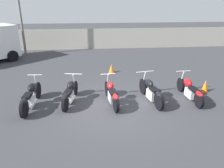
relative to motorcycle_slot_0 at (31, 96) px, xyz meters
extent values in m
plane|color=#38383D|center=(2.97, -0.22, -0.43)|extent=(60.00, 60.00, 0.00)
cube|color=#9E998E|center=(2.97, 9.80, 0.36)|extent=(40.00, 0.04, 1.56)
cylinder|color=black|center=(0.05, 0.83, -0.11)|extent=(0.14, 0.64, 0.64)
cylinder|color=black|center=(-0.05, -0.74, -0.11)|extent=(0.14, 0.64, 0.64)
cube|color=silver|center=(0.00, -0.04, -0.14)|extent=(0.24, 0.58, 0.35)
ellipsoid|color=black|center=(0.01, 0.23, 0.24)|extent=(0.30, 0.51, 0.32)
cube|color=black|center=(-0.02, -0.30, 0.16)|extent=(0.27, 0.49, 0.10)
ellipsoid|color=black|center=(-0.05, -0.69, 0.15)|extent=(0.23, 0.45, 0.16)
cylinder|color=silver|center=(0.05, 0.73, 0.56)|extent=(0.55, 0.07, 0.04)
cylinder|color=silver|center=(0.05, 0.78, 0.23)|extent=(0.07, 0.26, 0.65)
cylinder|color=silver|center=(0.10, -0.20, -0.20)|extent=(0.12, 0.74, 0.07)
cylinder|color=black|center=(1.51, 0.94, -0.13)|extent=(0.21, 0.60, 0.59)
cylinder|color=black|center=(1.25, -0.44, -0.13)|extent=(0.21, 0.60, 0.59)
cube|color=silver|center=(1.37, 0.18, -0.16)|extent=(0.29, 0.53, 0.32)
ellipsoid|color=black|center=(1.41, 0.42, 0.20)|extent=(0.37, 0.53, 0.34)
cube|color=black|center=(1.32, -0.05, 0.11)|extent=(0.33, 0.57, 0.10)
ellipsoid|color=black|center=(1.26, -0.39, 0.10)|extent=(0.28, 0.47, 0.16)
cylinder|color=silver|center=(1.49, 0.84, 0.51)|extent=(0.68, 0.16, 0.04)
cylinder|color=silver|center=(1.50, 0.89, 0.19)|extent=(0.09, 0.25, 0.63)
cylinder|color=silver|center=(1.46, 0.02, -0.22)|extent=(0.20, 0.72, 0.07)
cylinder|color=black|center=(2.82, 0.73, -0.12)|extent=(0.18, 0.62, 0.62)
cylinder|color=black|center=(3.00, -0.66, -0.12)|extent=(0.18, 0.62, 0.62)
cube|color=silver|center=(2.92, -0.04, -0.15)|extent=(0.26, 0.53, 0.34)
ellipsoid|color=red|center=(2.89, 0.20, 0.22)|extent=(0.30, 0.45, 0.29)
cube|color=black|center=(2.95, -0.27, 0.15)|extent=(0.30, 0.52, 0.10)
ellipsoid|color=red|center=(3.00, -0.62, 0.13)|extent=(0.26, 0.46, 0.16)
cylinder|color=silver|center=(2.83, 0.63, 0.54)|extent=(0.58, 0.11, 0.04)
cylinder|color=silver|center=(2.83, 0.68, 0.21)|extent=(0.08, 0.26, 0.64)
cylinder|color=silver|center=(3.06, -0.16, -0.21)|extent=(0.16, 0.71, 0.07)
cylinder|color=black|center=(4.31, 0.81, -0.11)|extent=(0.20, 0.64, 0.63)
cylinder|color=black|center=(4.54, -0.64, -0.11)|extent=(0.20, 0.64, 0.63)
cube|color=silver|center=(4.44, 0.01, -0.14)|extent=(0.28, 0.55, 0.35)
ellipsoid|color=black|center=(4.40, 0.26, 0.24)|extent=(0.33, 0.58, 0.29)
cube|color=black|center=(4.47, -0.23, 0.16)|extent=(0.31, 0.49, 0.10)
ellipsoid|color=black|center=(4.53, -0.59, 0.14)|extent=(0.27, 0.47, 0.16)
cylinder|color=silver|center=(4.33, 0.71, 0.56)|extent=(0.73, 0.15, 0.04)
cylinder|color=silver|center=(4.32, 0.76, 0.22)|extent=(0.09, 0.26, 0.65)
cylinder|color=silver|center=(4.58, -0.11, -0.20)|extent=(0.18, 0.71, 0.07)
cylinder|color=black|center=(5.96, 0.91, -0.14)|extent=(0.12, 0.58, 0.57)
cylinder|color=black|center=(6.02, -0.64, -0.14)|extent=(0.12, 0.58, 0.57)
cube|color=silver|center=(5.99, 0.06, -0.17)|extent=(0.22, 0.56, 0.32)
ellipsoid|color=#AD1419|center=(5.98, 0.32, 0.18)|extent=(0.28, 0.52, 0.31)
cube|color=black|center=(6.00, -0.20, 0.10)|extent=(0.26, 0.52, 0.10)
ellipsoid|color=#AD1419|center=(6.02, -0.59, 0.09)|extent=(0.22, 0.45, 0.16)
cylinder|color=silver|center=(5.96, 0.81, 0.50)|extent=(0.60, 0.06, 0.04)
cylinder|color=silver|center=(5.96, 0.86, 0.18)|extent=(0.06, 0.25, 0.62)
cylinder|color=silver|center=(6.12, -0.09, -0.23)|extent=(0.10, 0.70, 0.07)
cube|color=black|center=(-2.93, 7.67, 1.24)|extent=(1.24, 1.34, 0.57)
cylinder|color=black|center=(-3.99, 7.97, -0.08)|extent=(0.66, 0.64, 0.70)
cylinder|color=black|center=(-2.71, 6.58, -0.08)|extent=(0.66, 0.64, 0.70)
cone|color=orange|center=(6.97, 0.75, -0.17)|extent=(0.28, 0.28, 0.51)
cone|color=orange|center=(3.27, 3.71, -0.19)|extent=(0.30, 0.30, 0.47)
camera|label=1|loc=(2.20, -7.39, 3.26)|focal=35.00mm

